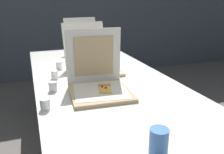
# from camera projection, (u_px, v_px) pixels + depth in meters

# --- Properties ---
(wall_back) EXTENTS (10.00, 0.10, 2.60)m
(wall_back) POSITION_uv_depth(u_px,v_px,m) (56.00, 0.00, 3.79)
(wall_back) COLOR #4C5660
(wall_back) RESTS_ON ground
(table) EXTENTS (0.97, 2.31, 0.75)m
(table) POSITION_uv_depth(u_px,v_px,m) (102.00, 83.00, 1.78)
(table) COLOR silver
(table) RESTS_ON ground
(pizza_box_front) EXTENTS (0.39, 0.39, 0.39)m
(pizza_box_front) POSITION_uv_depth(u_px,v_px,m) (99.00, 84.00, 1.48)
(pizza_box_front) COLOR tan
(pizza_box_front) RESTS_ON table
(pizza_box_middle) EXTENTS (0.41, 0.48, 0.38)m
(pizza_box_middle) POSITION_uv_depth(u_px,v_px,m) (92.00, 65.00, 1.90)
(pizza_box_middle) COLOR tan
(pizza_box_middle) RESTS_ON table
(pizza_box_back) EXTENTS (0.42, 0.52, 0.37)m
(pizza_box_back) POSITION_uv_depth(u_px,v_px,m) (88.00, 50.00, 2.46)
(pizza_box_back) COLOR tan
(pizza_box_back) RESTS_ON table
(cup_white_far) EXTENTS (0.05, 0.05, 0.06)m
(cup_white_far) POSITION_uv_depth(u_px,v_px,m) (59.00, 65.00, 1.98)
(cup_white_far) COLOR white
(cup_white_far) RESTS_ON table
(cup_white_near_left) EXTENTS (0.05, 0.05, 0.06)m
(cup_white_near_left) POSITION_uv_depth(u_px,v_px,m) (45.00, 104.00, 1.25)
(cup_white_near_left) COLOR white
(cup_white_near_left) RESTS_ON table
(cup_white_mid) EXTENTS (0.05, 0.05, 0.06)m
(cup_white_mid) POSITION_uv_depth(u_px,v_px,m) (55.00, 75.00, 1.74)
(cup_white_mid) COLOR white
(cup_white_mid) RESTS_ON table
(cup_white_near_center) EXTENTS (0.05, 0.05, 0.06)m
(cup_white_near_center) POSITION_uv_depth(u_px,v_px,m) (53.00, 87.00, 1.51)
(cup_white_near_center) COLOR white
(cup_white_near_center) RESTS_ON table
(cup_printed_front) EXTENTS (0.07, 0.07, 0.10)m
(cup_printed_front) POSITION_uv_depth(u_px,v_px,m) (159.00, 141.00, 0.89)
(cup_printed_front) COLOR #477FCC
(cup_printed_front) RESTS_ON table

